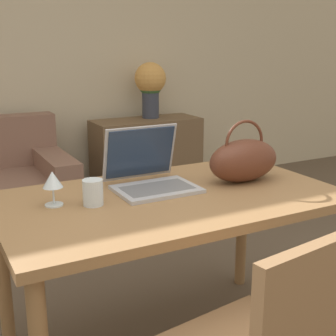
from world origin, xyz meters
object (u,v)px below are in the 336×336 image
(laptop, at_px, (149,171))
(flower_vase, at_px, (150,84))
(handbag, at_px, (244,160))
(drinking_glass, at_px, (93,192))
(wine_glass, at_px, (53,181))

(laptop, bearing_deg, flower_vase, 63.72)
(flower_vase, bearing_deg, handbag, -104.83)
(drinking_glass, bearing_deg, handbag, -0.86)
(laptop, relative_size, flower_vase, 0.70)
(wine_glass, height_order, handbag, handbag)
(drinking_glass, height_order, handbag, handbag)
(wine_glass, distance_m, handbag, 0.87)
(laptop, distance_m, flower_vase, 2.23)
(laptop, bearing_deg, handbag, -17.51)
(drinking_glass, height_order, flower_vase, flower_vase)
(laptop, bearing_deg, drinking_glass, -158.06)
(handbag, bearing_deg, laptop, 162.49)
(laptop, distance_m, wine_glass, 0.45)
(wine_glass, xyz_separation_m, handbag, (0.86, -0.08, 0.00))
(laptop, xyz_separation_m, drinking_glass, (-0.30, -0.12, -0.02))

